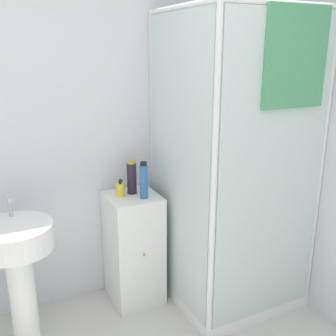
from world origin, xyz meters
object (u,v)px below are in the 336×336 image
shampoo_bottle_tall_black (132,177)px  shampoo_bottle_blue (144,181)px  sink (18,260)px  soap_dispenser (120,189)px

shampoo_bottle_tall_black → shampoo_bottle_blue: (0.04, -0.12, 0.01)m
sink → shampoo_bottle_blue: 0.92m
sink → shampoo_bottle_tall_black: bearing=13.6°
shampoo_bottle_tall_black → soap_dispenser: bearing=-170.5°
shampoo_bottle_tall_black → shampoo_bottle_blue: size_ratio=0.95×
shampoo_bottle_tall_black → sink: bearing=-166.4°
shampoo_bottle_blue → soap_dispenser: bearing=140.9°
sink → shampoo_bottle_blue: size_ratio=3.70×
shampoo_bottle_tall_black → shampoo_bottle_blue: 0.13m
soap_dispenser → shampoo_bottle_tall_black: shampoo_bottle_tall_black is taller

